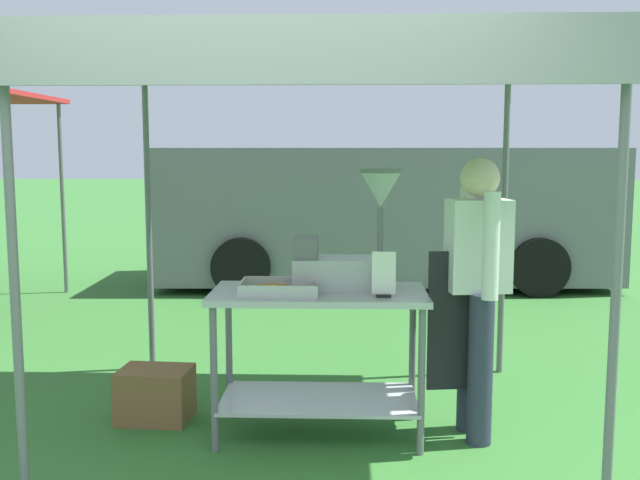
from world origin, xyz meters
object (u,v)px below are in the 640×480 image
supply_crate (155,394)px  menu_sign (384,278)px  van_grey (384,213)px  stall_canopy (319,67)px  donut_cart (319,332)px  donut_tray (279,290)px  donut_fryer (350,247)px  vendor (476,283)px

supply_crate → menu_sign: bearing=-14.7°
van_grey → supply_crate: bearing=-109.1°
stall_canopy → donut_cart: 1.51m
stall_canopy → van_grey: bearing=82.4°
donut_tray → supply_crate: (-0.79, 0.28, -0.71)m
donut_tray → van_grey: van_grey is taller
donut_fryer → menu_sign: 0.34m
stall_canopy → donut_tray: stall_canopy is taller
vendor → supply_crate: vendor is taller
menu_sign → supply_crate: bearing=165.3°
donut_fryer → van_grey: (0.48, 4.94, -0.22)m
donut_cart → menu_sign: 0.53m
donut_cart → supply_crate: donut_cart is taller
menu_sign → supply_crate: (-1.37, 0.36, -0.80)m
menu_sign → van_grey: bearing=86.8°
menu_sign → stall_canopy: bearing=144.2°
van_grey → menu_sign: bearing=-93.2°
donut_tray → menu_sign: size_ratio=1.75×
donut_cart → donut_tray: bearing=-160.6°
stall_canopy → van_grey: (0.65, 4.93, -1.24)m
donut_cart → van_grey: van_grey is taller
donut_fryer → van_grey: size_ratio=0.13×
menu_sign → donut_tray: bearing=171.9°
donut_cart → van_grey: bearing=82.6°
donut_fryer → vendor: vendor is taller
menu_sign → donut_cart: bearing=155.9°
donut_tray → vendor: bearing=4.2°
stall_canopy → donut_fryer: (0.18, -0.01, -1.02)m
donut_cart → menu_sign: menu_sign is taller
donut_tray → van_grey: bearing=80.3°
menu_sign → vendor: (0.53, 0.17, -0.06)m
donut_tray → donut_fryer: (0.40, 0.16, 0.22)m
donut_cart → supply_crate: 1.13m
stall_canopy → menu_sign: bearing=-35.8°
donut_fryer → van_grey: bearing=84.5°
van_grey → donut_tray: bearing=-99.7°
vendor → donut_tray: bearing=-175.8°
menu_sign → van_grey: 5.19m
stall_canopy → menu_sign: 1.24m
donut_cart → van_grey: size_ratio=0.22×
menu_sign → vendor: vendor is taller
van_grey → stall_canopy: bearing=-97.6°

